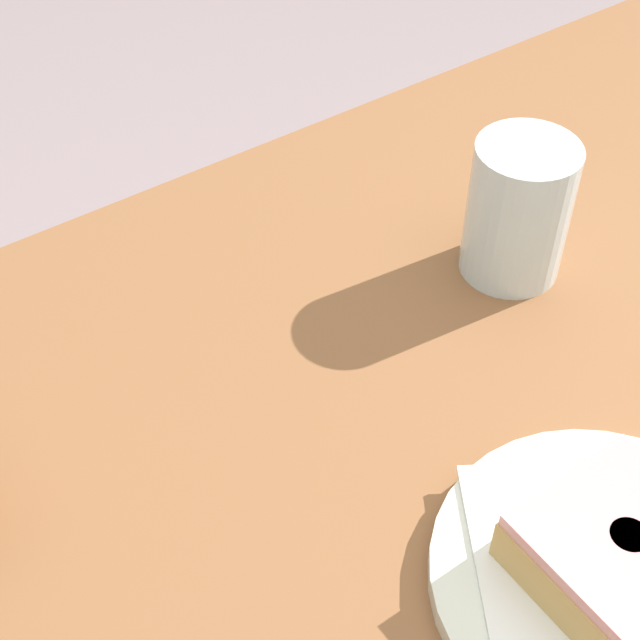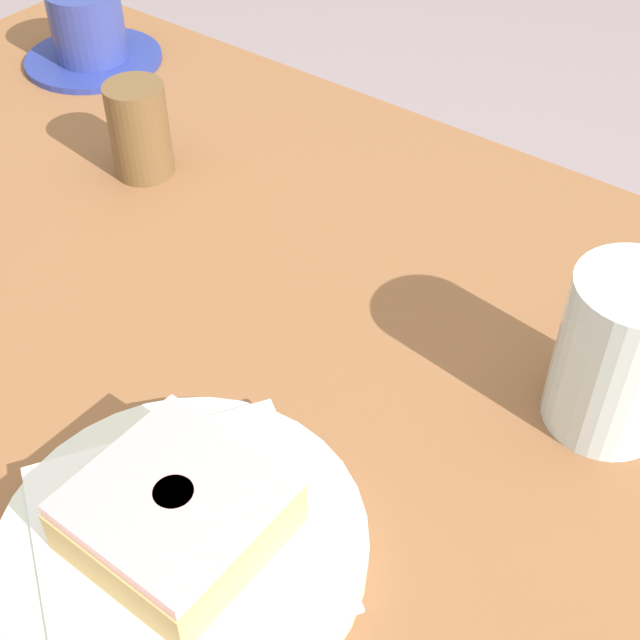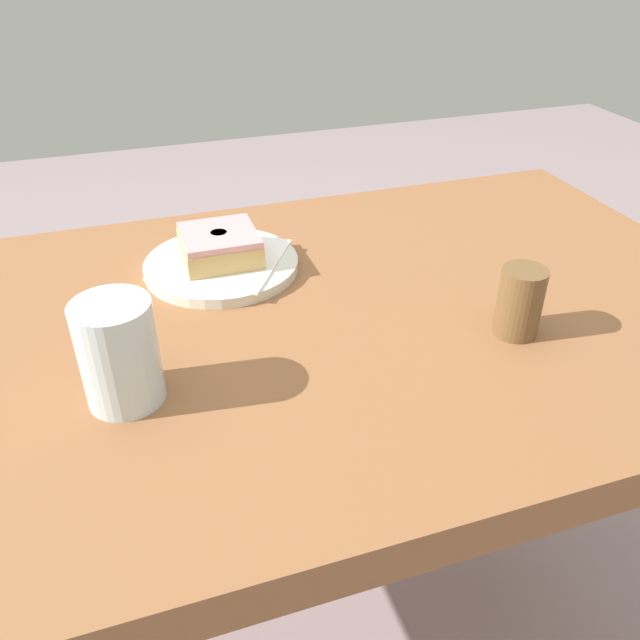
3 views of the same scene
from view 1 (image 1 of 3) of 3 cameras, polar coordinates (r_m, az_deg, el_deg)
The scene contains 5 objects.
table at distance 0.70m, azimuth 6.97°, elevation -10.61°, with size 1.29×0.69×0.73m.
plate_glazed_square at distance 0.58m, azimuth 17.16°, elevation -14.87°, with size 0.21×0.21×0.01m, color silver.
napkin_glazed_square at distance 0.57m, azimuth 17.35°, elevation -14.43°, with size 0.15×0.15×0.00m, color white.
donut_glazed_square at distance 0.56m, azimuth 17.82°, elevation -13.33°, with size 0.10×0.10×0.04m.
water_glass at distance 0.72m, azimuth 11.91°, elevation 6.51°, with size 0.08×0.08×0.11m, color silver.
Camera 1 is at (-0.29, -0.27, 1.22)m, focal length 52.82 mm.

